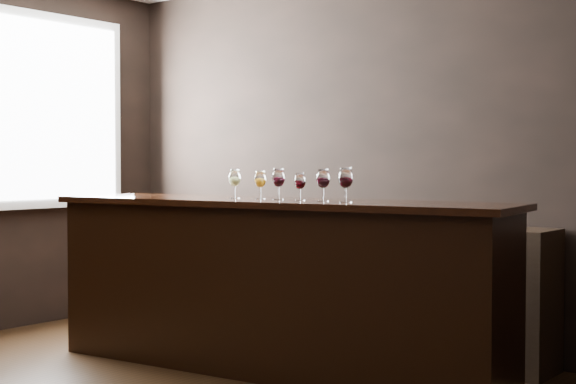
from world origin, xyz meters
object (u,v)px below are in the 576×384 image
Objects in this scene: bar_counter at (274,288)px; glass_red_d at (346,179)px; glass_white at (235,179)px; glass_amber at (260,180)px; glass_red_c at (323,179)px; glass_red_a at (279,179)px; back_bar_shelf at (377,285)px; glass_red_b at (300,182)px.

glass_red_d is (0.56, -0.02, 0.70)m from bar_counter.
bar_counter is at bearing 2.04° from glass_white.
glass_amber is 0.52m from glass_red_c.
glass_red_a is at bearing 176.98° from glass_red_c.
glass_red_c is at bearing 173.40° from glass_red_d.
glass_red_a is (0.34, 0.04, 0.00)m from glass_white.
glass_red_d reaches higher than bar_counter.
glass_red_a is (0.02, 0.02, 0.70)m from bar_counter.
glass_amber is 0.88× the size of glass_red_d.
bar_counter is 14.61× the size of glass_red_d.
back_bar_shelf is at bearing 111.98° from glass_red_d.
glass_red_c is (0.37, -0.02, -0.00)m from glass_red_a.
glass_red_d is (0.55, -0.04, 0.01)m from glass_red_a.
glass_red_b is (0.19, -0.03, -0.02)m from glass_red_a.
glass_red_c is at bearing -77.88° from back_bar_shelf.
glass_red_a is at bearing -100.80° from back_bar_shelf.
glass_red_c reaches higher than glass_white.
glass_red_a is 0.55m from glass_red_d.
glass_red_c is (0.52, -0.02, 0.01)m from glass_amber.
glass_red_b reaches higher than back_bar_shelf.
glass_red_c is (0.71, 0.02, 0.00)m from glass_white.
glass_red_b is 0.17m from glass_red_c.
glass_red_d reaches higher than glass_amber.
glass_red_c is (0.17, 0.01, 0.02)m from glass_red_b.
glass_white is at bearing 179.69° from glass_red_d.
glass_white reaches higher than back_bar_shelf.
glass_red_d is (0.18, -0.02, 0.01)m from glass_red_c.
glass_amber is at bearing -110.32° from back_bar_shelf.
glass_red_d is (0.35, -0.01, 0.02)m from glass_red_b.
back_bar_shelf is 1.27m from glass_red_d.
bar_counter is 15.26× the size of glass_red_a.
glass_white is 0.93× the size of glass_red_d.
glass_red_d reaches higher than glass_red_b.
glass_red_d reaches higher than glass_red_a.
back_bar_shelf is at bearing 79.20° from glass_red_a.
glass_red_a is 0.37m from glass_red_c.
glass_red_b is (0.02, -0.92, 0.75)m from back_bar_shelf.
back_bar_shelf is (0.19, 0.91, -0.07)m from bar_counter.
bar_counter is at bearing -123.56° from glass_red_a.
glass_amber reaches higher than back_bar_shelf.
glass_red_a is at bearing 172.56° from glass_red_b.
back_bar_shelf is 14.77× the size of glass_red_b.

